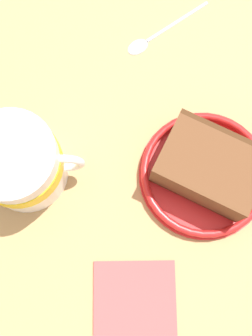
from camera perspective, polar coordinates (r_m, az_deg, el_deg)
The scene contains 6 objects.
ground_plane at distance 54.50cm, azimuth 0.62°, elevation 5.35°, with size 132.50×132.50×3.87cm, color tan.
small_plate at distance 50.88cm, azimuth 10.72°, elevation -0.83°, with size 15.82×15.82×1.86cm.
cake_slice at distance 48.30cm, azimuth 11.45°, elevation 0.15°, with size 13.91×13.06×5.36cm.
tea_mug at distance 47.63cm, azimuth -14.56°, elevation 0.63°, with size 10.09×11.83×9.44cm.
teaspoon at distance 57.61cm, azimuth 3.57°, elevation 17.64°, with size 2.61×13.19×0.80cm.
folded_napkin at distance 49.87cm, azimuth 1.27°, elevation -20.17°, with size 12.97×9.51×0.60cm, color #B24C4C.
Camera 1 is at (-14.78, 8.86, 49.78)cm, focal length 44.07 mm.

